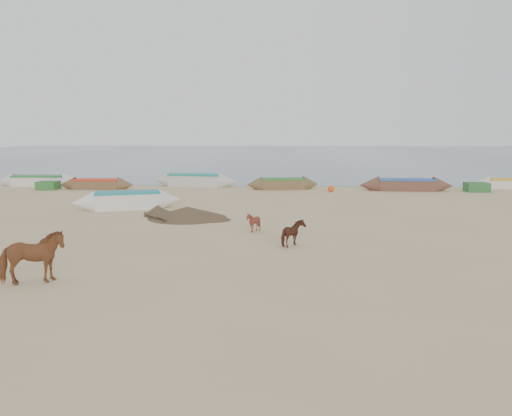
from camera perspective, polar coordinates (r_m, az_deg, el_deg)
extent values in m
plane|color=tan|center=(16.89, -0.65, -5.38)|extent=(140.00, 140.00, 0.00)
plane|color=slate|center=(98.46, 2.17, 6.20)|extent=(160.00, 160.00, 0.00)
imported|color=brown|center=(14.84, -24.31, -5.20)|extent=(1.92, 1.41, 1.47)
imported|color=#5E271D|center=(20.67, -0.29, -1.63)|extent=(0.91, 0.85, 0.83)
imported|color=#50281A|center=(18.10, 4.34, -2.94)|extent=(0.95, 1.06, 0.94)
cone|color=brown|center=(24.37, -7.85, -0.48)|extent=(5.04, 5.04, 0.55)
cube|color=#2F662E|center=(39.23, -22.67, 2.39)|extent=(1.40, 1.20, 0.60)
sphere|color=#F24716|center=(35.19, 8.57, 2.19)|extent=(0.44, 0.44, 0.44)
cube|color=slate|center=(38.65, -4.80, 2.91)|extent=(1.20, 1.10, 0.56)
cube|color=#2D6433|center=(38.18, 23.90, 2.19)|extent=(1.50, 1.20, 0.64)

